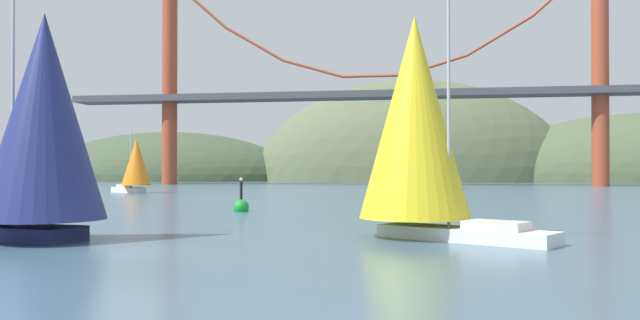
# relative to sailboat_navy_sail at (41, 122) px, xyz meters

# --- Properties ---
(ground_plane) EXTENTS (360.00, 360.00, 0.00)m
(ground_plane) POSITION_rel_sailboat_navy_sail_xyz_m (5.43, -2.81, -5.01)
(ground_plane) COLOR #426075
(headland_center) EXTENTS (73.99, 44.00, 47.28)m
(headland_center) POSITION_rel_sailboat_navy_sail_xyz_m (10.43, 132.19, -5.01)
(headland_center) COLOR #5B6647
(headland_center) RESTS_ON ground_plane
(headland_left) EXTENTS (66.11, 44.00, 24.01)m
(headland_left) POSITION_rel_sailboat_navy_sail_xyz_m (-49.57, 132.19, -5.01)
(headland_left) COLOR #425138
(headland_left) RESTS_ON ground_plane
(suspension_bridge) EXTENTS (112.08, 6.00, 38.70)m
(suspension_bridge) POSITION_rel_sailboat_navy_sail_xyz_m (5.43, 92.19, 12.49)
(suspension_bridge) COLOR #A34228
(suspension_bridge) RESTS_ON ground_plane
(sailboat_navy_sail) EXTENTS (9.41, 6.00, 11.29)m
(sailboat_navy_sail) POSITION_rel_sailboat_navy_sail_xyz_m (0.00, 0.00, 0.00)
(sailboat_navy_sail) COLOR #191E4C
(sailboat_navy_sail) RESTS_ON ground_plane
(sailboat_yellow_sail) EXTENTS (9.36, 7.34, 11.09)m
(sailboat_yellow_sail) POSITION_rel_sailboat_navy_sail_xyz_m (15.52, 4.36, 0.16)
(sailboat_yellow_sail) COLOR white
(sailboat_yellow_sail) RESTS_ON ground_plane
(sailboat_orange_sail) EXTENTS (6.73, 5.56, 7.53)m
(sailboat_orange_sail) POSITION_rel_sailboat_navy_sail_xyz_m (-19.82, 50.89, -1.46)
(sailboat_orange_sail) COLOR white
(sailboat_orange_sail) RESTS_ON ground_plane
(sailboat_red_spinnaker) EXTENTS (9.62, 8.65, 9.79)m
(sailboat_red_spinnaker) POSITION_rel_sailboat_navy_sail_xyz_m (-31.42, 43.77, -0.21)
(sailboat_red_spinnaker) COLOR white
(sailboat_red_spinnaker) RESTS_ON ground_plane
(channel_buoy) EXTENTS (1.10, 1.10, 2.64)m
(channel_buoy) POSITION_rel_sailboat_navy_sail_xyz_m (2.75, 20.03, -4.64)
(channel_buoy) COLOR green
(channel_buoy) RESTS_ON ground_plane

